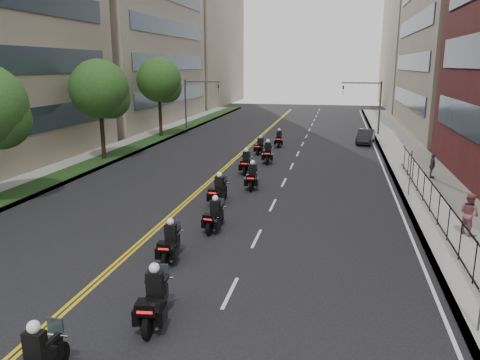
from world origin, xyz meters
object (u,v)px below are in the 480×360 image
(pedestrian_c, at_px, (432,166))
(motorcycle_8, at_px, (260,147))
(motorcycle_1, at_px, (154,301))
(motorcycle_2, at_px, (170,244))
(motorcycle_9, at_px, (279,140))
(parked_sedan, at_px, (366,137))
(pedestrian_b, at_px, (469,214))
(motorcycle_3, at_px, (214,217))
(motorcycle_4, at_px, (219,192))
(motorcycle_7, at_px, (268,154))
(motorcycle_5, at_px, (252,178))
(motorcycle_6, at_px, (246,163))

(pedestrian_c, bearing_deg, motorcycle_8, 72.39)
(motorcycle_1, bearing_deg, motorcycle_2, 97.01)
(motorcycle_9, bearing_deg, motorcycle_2, -95.19)
(parked_sedan, bearing_deg, pedestrian_b, -74.10)
(motorcycle_2, relative_size, motorcycle_3, 1.02)
(motorcycle_2, distance_m, motorcycle_8, 22.16)
(motorcycle_4, xyz_separation_m, motorcycle_7, (0.94, 11.20, 0.03))
(motorcycle_5, distance_m, parked_sedan, 19.82)
(motorcycle_5, bearing_deg, motorcycle_4, -111.92)
(motorcycle_8, bearing_deg, pedestrian_b, -51.46)
(pedestrian_b, bearing_deg, pedestrian_c, -32.96)
(motorcycle_7, height_order, pedestrian_c, motorcycle_7)
(pedestrian_b, bearing_deg, motorcycle_8, 3.70)
(parked_sedan, relative_size, pedestrian_b, 2.19)
(motorcycle_7, bearing_deg, motorcycle_8, 103.87)
(motorcycle_5, relative_size, parked_sedan, 0.58)
(motorcycle_4, distance_m, pedestrian_c, 14.42)
(motorcycle_8, relative_size, motorcycle_9, 0.92)
(motorcycle_7, xyz_separation_m, pedestrian_c, (11.10, -3.26, 0.24))
(motorcycle_4, relative_size, parked_sedan, 0.58)
(motorcycle_3, bearing_deg, motorcycle_9, 94.08)
(motorcycle_3, height_order, motorcycle_9, motorcycle_9)
(motorcycle_6, distance_m, motorcycle_9, 11.02)
(pedestrian_b, bearing_deg, motorcycle_4, 46.56)
(pedestrian_b, distance_m, pedestrian_c, 10.53)
(motorcycle_1, bearing_deg, motorcycle_3, 84.97)
(motorcycle_1, height_order, motorcycle_2, motorcycle_1)
(motorcycle_2, height_order, motorcycle_5, motorcycle_5)
(motorcycle_1, height_order, motorcycle_9, motorcycle_1)
(pedestrian_b, bearing_deg, motorcycle_6, 18.30)
(motorcycle_2, xyz_separation_m, parked_sedan, (8.56, 29.41, 0.01))
(motorcycle_4, distance_m, motorcycle_5, 3.72)
(motorcycle_2, distance_m, motorcycle_4, 7.51)
(motorcycle_9, bearing_deg, motorcycle_7, -92.80)
(motorcycle_7, relative_size, motorcycle_9, 1.07)
(motorcycle_3, relative_size, motorcycle_9, 0.95)
(motorcycle_7, bearing_deg, motorcycle_1, -94.64)
(motorcycle_8, bearing_deg, motorcycle_2, -85.37)
(motorcycle_7, relative_size, pedestrian_c, 1.53)
(motorcycle_6, height_order, parked_sedan, motorcycle_6)
(motorcycle_3, height_order, motorcycle_4, motorcycle_4)
(motorcycle_4, height_order, pedestrian_c, pedestrian_c)
(motorcycle_3, distance_m, motorcycle_6, 11.46)
(motorcycle_6, relative_size, motorcycle_7, 0.97)
(motorcycle_6, bearing_deg, pedestrian_b, -44.68)
(motorcycle_9, bearing_deg, pedestrian_b, -66.20)
(motorcycle_9, height_order, pedestrian_c, pedestrian_c)
(motorcycle_9, xyz_separation_m, pedestrian_b, (10.81, -21.04, 0.40))
(motorcycle_7, bearing_deg, motorcycle_6, -109.38)
(motorcycle_2, distance_m, motorcycle_7, 18.73)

